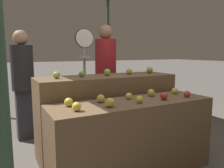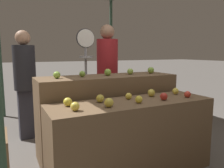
# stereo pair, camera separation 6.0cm
# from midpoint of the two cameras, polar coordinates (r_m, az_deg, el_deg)

# --- Properties ---
(display_counter_front) EXTENTS (1.78, 0.55, 0.80)m
(display_counter_front) POSITION_cam_midpoint_polar(r_m,az_deg,el_deg) (2.42, 4.76, -13.83)
(display_counter_front) COLOR brown
(display_counter_front) RESTS_ON ground_plane
(display_counter_back) EXTENTS (1.78, 0.55, 1.02)m
(display_counter_back) POSITION_cam_midpoint_polar(r_m,az_deg,el_deg) (2.88, -1.74, -7.94)
(display_counter_back) COLOR brown
(display_counter_back) RESTS_ON ground_plane
(apple_front_0) EXTENTS (0.08, 0.08, 0.08)m
(apple_front_0) POSITION_cam_midpoint_polar(r_m,az_deg,el_deg) (1.93, -10.13, -5.84)
(apple_front_0) COLOR yellow
(apple_front_0) RESTS_ON display_counter_front
(apple_front_1) EXTENTS (0.09, 0.09, 0.09)m
(apple_front_1) POSITION_cam_midpoint_polar(r_m,az_deg,el_deg) (2.04, -1.34, -4.86)
(apple_front_1) COLOR gold
(apple_front_1) RESTS_ON display_counter_front
(apple_front_2) EXTENTS (0.07, 0.07, 0.07)m
(apple_front_2) POSITION_cam_midpoint_polar(r_m,az_deg,el_deg) (2.21, 6.42, -4.01)
(apple_front_2) COLOR gold
(apple_front_2) RESTS_ON display_counter_front
(apple_front_3) EXTENTS (0.08, 0.08, 0.08)m
(apple_front_3) POSITION_cam_midpoint_polar(r_m,az_deg,el_deg) (2.40, 12.70, -3.15)
(apple_front_3) COLOR #B72D23
(apple_front_3) RESTS_ON display_counter_front
(apple_front_4) EXTENTS (0.07, 0.07, 0.07)m
(apple_front_4) POSITION_cam_midpoint_polar(r_m,az_deg,el_deg) (2.62, 18.37, -2.49)
(apple_front_4) COLOR red
(apple_front_4) RESTS_ON display_counter_front
(apple_front_5) EXTENTS (0.08, 0.08, 0.08)m
(apple_front_5) POSITION_cam_midpoint_polar(r_m,az_deg,el_deg) (2.10, -12.06, -4.67)
(apple_front_5) COLOR gold
(apple_front_5) RESTS_ON display_counter_front
(apple_front_6) EXTENTS (0.08, 0.08, 0.08)m
(apple_front_6) POSITION_cam_midpoint_polar(r_m,az_deg,el_deg) (2.23, -3.72, -3.80)
(apple_front_6) COLOR gold
(apple_front_6) RESTS_ON display_counter_front
(apple_front_7) EXTENTS (0.07, 0.07, 0.07)m
(apple_front_7) POSITION_cam_midpoint_polar(r_m,az_deg,el_deg) (2.38, 3.72, -3.14)
(apple_front_7) COLOR yellow
(apple_front_7) RESTS_ON display_counter_front
(apple_front_8) EXTENTS (0.09, 0.09, 0.09)m
(apple_front_8) POSITION_cam_midpoint_polar(r_m,az_deg,el_deg) (2.57, 9.52, -2.25)
(apple_front_8) COLOR gold
(apple_front_8) RESTS_ON display_counter_front
(apple_front_9) EXTENTS (0.08, 0.08, 0.08)m
(apple_front_9) POSITION_cam_midpoint_polar(r_m,az_deg,el_deg) (2.77, 15.47, -1.75)
(apple_front_9) COLOR yellow
(apple_front_9) RESTS_ON display_counter_front
(apple_back_0) EXTENTS (0.08, 0.08, 0.08)m
(apple_back_0) POSITION_cam_midpoint_polar(r_m,az_deg,el_deg) (2.55, -14.96, 2.27)
(apple_back_0) COLOR #84AD3D
(apple_back_0) RESTS_ON display_counter_back
(apple_back_1) EXTENTS (0.07, 0.07, 0.07)m
(apple_back_1) POSITION_cam_midpoint_polar(r_m,az_deg,el_deg) (2.65, -8.52, 2.60)
(apple_back_1) COLOR #7AA338
(apple_back_1) RESTS_ON display_counter_back
(apple_back_2) EXTENTS (0.09, 0.09, 0.09)m
(apple_back_2) POSITION_cam_midpoint_polar(r_m,az_deg,el_deg) (2.77, -1.89, 3.07)
(apple_back_2) COLOR #84AD3D
(apple_back_2) RESTS_ON display_counter_back
(apple_back_3) EXTENTS (0.08, 0.08, 0.08)m
(apple_back_3) POSITION_cam_midpoint_polar(r_m,az_deg,el_deg) (2.94, 3.98, 3.30)
(apple_back_3) COLOR #8EB247
(apple_back_3) RESTS_ON display_counter_back
(apple_back_4) EXTENTS (0.09, 0.09, 0.09)m
(apple_back_4) POSITION_cam_midpoint_polar(r_m,az_deg,el_deg) (3.14, 9.26, 3.59)
(apple_back_4) COLOR #7AA338
(apple_back_4) RESTS_ON display_counter_back
(produce_scale) EXTENTS (0.27, 0.20, 1.65)m
(produce_scale) POSITION_cam_midpoint_polar(r_m,az_deg,el_deg) (3.23, -7.70, 6.19)
(produce_scale) COLOR #99999E
(produce_scale) RESTS_ON ground_plane
(person_vendor_at_scale) EXTENTS (0.47, 0.47, 1.75)m
(person_vendor_at_scale) POSITION_cam_midpoint_polar(r_m,az_deg,el_deg) (3.57, -2.14, 3.56)
(person_vendor_at_scale) COLOR #2D2D38
(person_vendor_at_scale) RESTS_ON ground_plane
(person_customer_left) EXTENTS (0.34, 0.34, 1.63)m
(person_customer_left) POSITION_cam_midpoint_polar(r_m,az_deg,el_deg) (3.49, -22.72, 1.68)
(person_customer_left) COLOR #2D2D38
(person_customer_left) RESTS_ON ground_plane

